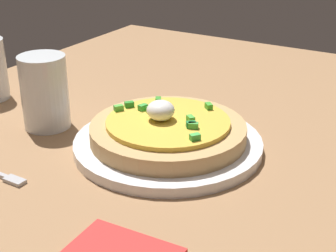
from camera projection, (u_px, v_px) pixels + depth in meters
The scene contains 4 objects.
dining_table at pixel (104, 158), 71.13cm from camera, with size 127.31×77.52×2.66cm, color #9A714B.
plate at pixel (168, 144), 70.44cm from camera, with size 26.01×26.01×1.45cm, color white.
pizza at pixel (168, 130), 69.55cm from camera, with size 21.42×21.42×5.63cm.
cup_near at pixel (45, 96), 75.65cm from camera, with size 6.98×6.98×11.06cm.
Camera 1 is at (-49.62, -39.78, 34.74)cm, focal length 54.47 mm.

